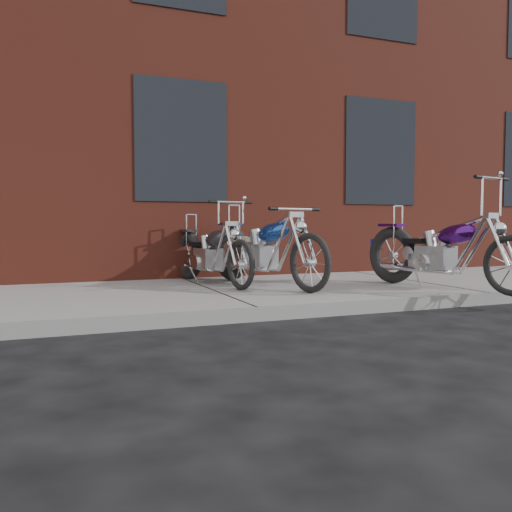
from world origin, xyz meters
name	(u,v)px	position (x,y,z in m)	size (l,w,h in m)	color
ground	(257,322)	(0.00, 0.00, 0.00)	(120.00, 120.00, 0.00)	black
sidewalk	(212,296)	(0.00, 1.50, 0.07)	(22.00, 3.00, 0.15)	gray
building_brick	(129,93)	(0.00, 8.00, 4.00)	(22.00, 10.00, 8.00)	maroon
chopper_purple	(442,254)	(2.73, 0.53, 0.59)	(0.83, 2.39, 1.37)	black
chopper_blue	(264,252)	(0.77, 1.68, 0.60)	(0.81, 2.45, 1.08)	black
chopper_third	(211,255)	(0.18, 2.14, 0.55)	(0.60, 2.18, 1.11)	black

